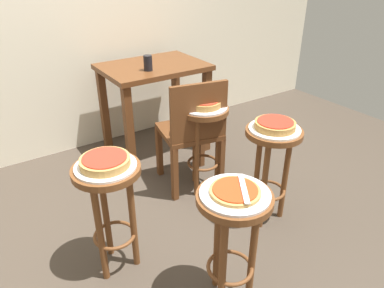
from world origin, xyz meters
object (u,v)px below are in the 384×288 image
(pizza_foreground, at_px, (235,191))
(stool_leftside, at_px, (110,197))
(serving_plate_middle, at_px, (275,129))
(pizza_rear, at_px, (204,103))
(stool_middle, at_px, (271,156))
(dining_table, at_px, (154,83))
(stool_rear, at_px, (203,131))
(cup_near_edge, at_px, (148,63))
(serving_plate_rear, at_px, (204,107))
(serving_plate_foreground, at_px, (235,194))
(stool_foreground, at_px, (233,227))
(serving_plate_leftside, at_px, (106,166))
(pizza_middle, at_px, (275,125))
(pizza_leftside, at_px, (105,161))
(pizza_server_knife, at_px, (244,188))
(wooden_chair, at_px, (192,131))

(pizza_foreground, distance_m, stool_leftside, 0.68)
(serving_plate_middle, distance_m, pizza_rear, 0.54)
(stool_middle, xyz_separation_m, dining_table, (-0.14, 1.25, 0.15))
(serving_plate_middle, height_order, stool_leftside, serving_plate_middle)
(stool_rear, height_order, cup_near_edge, cup_near_edge)
(serving_plate_middle, distance_m, serving_plate_rear, 0.54)
(serving_plate_foreground, bearing_deg, stool_foreground, 116.57)
(stool_foreground, relative_size, serving_plate_leftside, 2.13)
(serving_plate_middle, height_order, pizza_middle, pizza_middle)
(serving_plate_foreground, height_order, serving_plate_middle, same)
(pizza_leftside, bearing_deg, serving_plate_middle, -9.02)
(stool_rear, height_order, pizza_server_knife, pizza_server_knife)
(pizza_leftside, distance_m, stool_rear, 0.95)
(wooden_chair, bearing_deg, pizza_middle, -71.11)
(stool_foreground, bearing_deg, pizza_rear, 62.26)
(pizza_foreground, xyz_separation_m, pizza_rear, (0.47, 0.89, 0.01))
(stool_leftside, bearing_deg, pizza_foreground, -54.45)
(serving_plate_foreground, relative_size, serving_plate_middle, 1.01)
(serving_plate_rear, distance_m, wooden_chair, 0.21)
(pizza_leftside, relative_size, wooden_chair, 0.29)
(cup_near_edge, bearing_deg, serving_plate_foreground, -103.90)
(stool_middle, bearing_deg, pizza_leftside, 170.98)
(stool_foreground, bearing_deg, serving_plate_foreground, -63.43)
(serving_plate_middle, bearing_deg, serving_plate_rear, 105.92)
(stool_foreground, relative_size, stool_leftside, 1.00)
(pizza_foreground, height_order, stool_rear, pizza_foreground)
(serving_plate_rear, bearing_deg, pizza_foreground, -117.74)
(pizza_middle, distance_m, serving_plate_leftside, 1.01)
(pizza_foreground, distance_m, cup_near_edge, 1.55)
(serving_plate_leftside, bearing_deg, serving_plate_rear, 22.97)
(stool_rear, height_order, pizza_rear, pizza_rear)
(pizza_middle, bearing_deg, stool_leftside, 170.98)
(pizza_foreground, bearing_deg, stool_middle, 31.20)
(stool_foreground, xyz_separation_m, stool_rear, (0.47, 0.89, 0.00))
(serving_plate_foreground, bearing_deg, pizza_leftside, 125.55)
(stool_leftside, bearing_deg, pizza_middle, -9.02)
(serving_plate_middle, relative_size, stool_rear, 0.47)
(pizza_foreground, relative_size, serving_plate_leftside, 0.73)
(serving_plate_rear, height_order, wooden_chair, wooden_chair)
(stool_foreground, height_order, pizza_foreground, pizza_foreground)
(pizza_leftside, bearing_deg, serving_plate_foreground, -54.45)
(pizza_middle, xyz_separation_m, stool_leftside, (-1.00, 0.16, -0.21))
(stool_foreground, relative_size, pizza_server_knife, 2.96)
(serving_plate_foreground, distance_m, serving_plate_leftside, 0.65)
(stool_foreground, height_order, wooden_chair, wooden_chair)
(serving_plate_leftside, xyz_separation_m, wooden_chair, (0.80, 0.42, -0.19))
(stool_foreground, height_order, stool_leftside, same)
(stool_foreground, xyz_separation_m, pizza_middle, (0.62, 0.37, 0.21))
(stool_rear, bearing_deg, serving_plate_foreground, -117.74)
(stool_middle, height_order, stool_rear, same)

